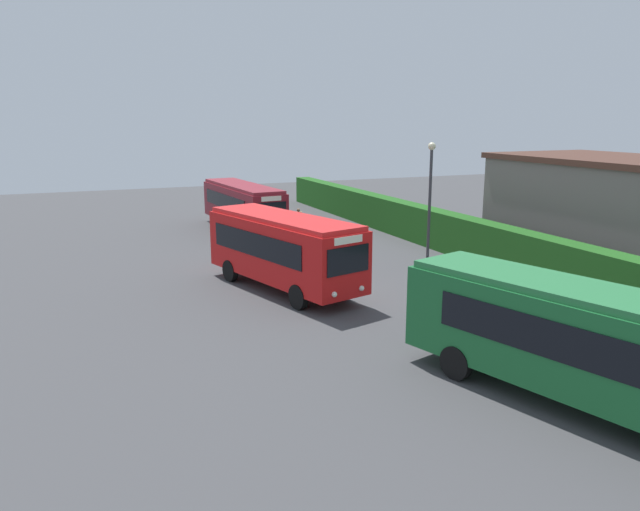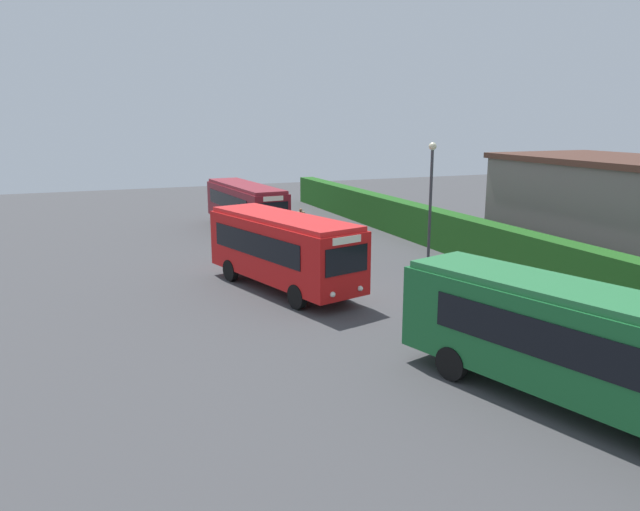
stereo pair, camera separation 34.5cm
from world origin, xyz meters
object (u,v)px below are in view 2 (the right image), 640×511
at_px(bus_maroon, 246,204).
at_px(bus_red, 283,248).
at_px(lamppost, 431,194).
at_px(person_left, 288,215).
at_px(traffic_cone, 466,316).
at_px(person_right, 592,340).
at_px(person_center, 301,221).
at_px(bus_green, 578,341).

height_order(bus_maroon, bus_red, bus_red).
bearing_deg(lamppost, person_left, -171.57).
xyz_separation_m(bus_maroon, traffic_cone, (21.50, 2.42, -1.48)).
relative_size(bus_maroon, person_left, 6.06).
bearing_deg(person_right, person_center, 81.40).
bearing_deg(bus_red, traffic_cone, 19.08).
xyz_separation_m(person_left, person_center, (2.55, -0.01, 0.01)).
distance_m(bus_green, traffic_cone, 6.90).
height_order(bus_maroon, person_left, bus_maroon).
relative_size(bus_green, person_right, 5.93).
bearing_deg(traffic_cone, bus_maroon, -173.57).
distance_m(bus_red, person_left, 15.46).
bearing_deg(person_left, bus_red, -61.87).
bearing_deg(bus_maroon, person_right, 2.78).
xyz_separation_m(bus_green, lamppost, (-13.49, 4.00, 2.01)).
bearing_deg(person_right, bus_red, 106.38).
relative_size(bus_green, lamppost, 1.64).
relative_size(bus_green, traffic_cone, 17.12).
bearing_deg(lamppost, person_right, -7.76).
bearing_deg(person_right, traffic_cone, 92.59).
distance_m(bus_green, person_right, 3.13).
bearing_deg(person_center, bus_green, -166.46).
xyz_separation_m(bus_red, person_right, (11.67, 5.78, -0.96)).
height_order(person_left, traffic_cone, person_left).
bearing_deg(bus_red, person_left, 144.82).
relative_size(person_left, person_right, 0.95).
bearing_deg(person_center, traffic_cone, -163.86).
bearing_deg(bus_red, person_center, 141.07).
relative_size(person_left, traffic_cone, 2.74).
xyz_separation_m(person_left, lamppost, (14.47, 2.14, 2.99)).
bearing_deg(lamppost, bus_maroon, -160.79).
relative_size(bus_red, traffic_cone, 14.90).
xyz_separation_m(bus_green, person_center, (-25.42, 1.85, -0.98)).
bearing_deg(bus_green, bus_maroon, -14.05).
bearing_deg(bus_green, traffic_cone, -27.73).
distance_m(bus_maroon, person_center, 4.07).
bearing_deg(person_right, person_left, 81.24).
height_order(bus_red, lamppost, lamppost).
relative_size(bus_red, person_center, 5.36).
relative_size(traffic_cone, lamppost, 0.10).
bearing_deg(bus_maroon, person_center, 42.88).
distance_m(bus_green, person_left, 28.04).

